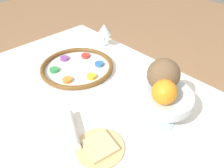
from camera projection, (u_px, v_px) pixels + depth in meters
name	position (u px, v px, depth m)	size (l,w,h in m)	color
dining_table	(91.00, 148.00, 1.15)	(1.16, 0.85, 0.76)	white
seder_plate	(77.00, 67.00, 1.04)	(0.35, 0.35, 0.03)	silver
wine_glass	(104.00, 30.00, 1.17)	(0.08, 0.08, 0.13)	silver
fruit_stand	(161.00, 99.00, 0.73)	(0.21, 0.21, 0.13)	silver
orange_fruit	(164.00, 92.00, 0.66)	(0.08, 0.08, 0.08)	orange
coconut	(163.00, 75.00, 0.71)	(0.11, 0.11, 0.11)	brown
bread_plate	(100.00, 147.00, 0.70)	(0.16, 0.16, 0.02)	tan
napkin_roll	(71.00, 130.00, 0.73)	(0.16, 0.11, 0.04)	white
cup_near	(169.00, 88.00, 0.90)	(0.07, 0.07, 0.06)	silver
spoon	(61.00, 141.00, 0.72)	(0.16, 0.05, 0.01)	silver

